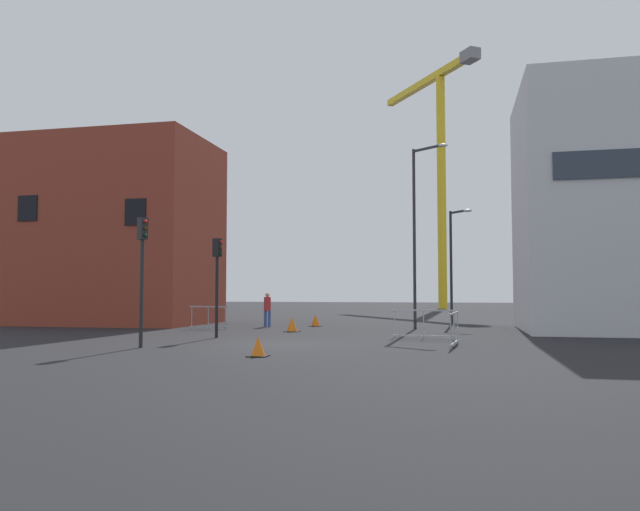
% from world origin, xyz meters
% --- Properties ---
extents(ground, '(160.00, 160.00, 0.00)m').
position_xyz_m(ground, '(0.00, 0.00, 0.00)').
color(ground, black).
extents(brick_building, '(9.97, 6.98, 9.95)m').
position_xyz_m(brick_building, '(-12.27, 10.48, 4.97)').
color(brick_building, brown).
rests_on(brick_building, ground).
extents(construction_crane, '(10.37, 14.58, 24.82)m').
position_xyz_m(construction_crane, '(4.26, 44.03, 16.23)').
color(construction_crane, yellow).
rests_on(construction_crane, ground).
extents(streetlamp_tall, '(1.66, 1.20, 8.45)m').
position_xyz_m(streetlamp_tall, '(4.11, 8.90, 4.93)').
color(streetlamp_tall, '#2D2D30').
rests_on(streetlamp_tall, ground).
extents(streetlamp_short, '(1.17, 1.19, 6.04)m').
position_xyz_m(streetlamp_short, '(5.71, 13.36, 3.61)').
color(streetlamp_short, '#232326').
rests_on(streetlamp_short, ground).
extents(traffic_light_far, '(0.38, 0.35, 4.08)m').
position_xyz_m(traffic_light_far, '(-3.81, -2.29, 2.74)').
color(traffic_light_far, '#232326').
rests_on(traffic_light_far, ground).
extents(traffic_light_corner, '(0.39, 0.31, 3.78)m').
position_xyz_m(traffic_light_corner, '(-3.05, 2.08, 2.55)').
color(traffic_light_corner, black).
rests_on(traffic_light_corner, ground).
extents(pedestrian_walking, '(0.34, 0.34, 1.70)m').
position_xyz_m(pedestrian_walking, '(-3.34, 9.39, 0.99)').
color(pedestrian_walking, '#33519E').
rests_on(pedestrian_walking, ground).
extents(safety_barrier_front, '(1.98, 0.34, 1.08)m').
position_xyz_m(safety_barrier_front, '(-5.43, 6.92, 0.56)').
color(safety_barrier_front, gray).
rests_on(safety_barrier_front, ground).
extents(safety_barrier_left_run, '(2.43, 0.41, 1.08)m').
position_xyz_m(safety_barrier_left_run, '(4.63, 3.34, 0.56)').
color(safety_barrier_left_run, '#B2B5BA').
rests_on(safety_barrier_left_run, ground).
extents(safety_barrier_mid_span, '(0.29, 2.37, 1.08)m').
position_xyz_m(safety_barrier_mid_span, '(5.76, 0.45, 0.56)').
color(safety_barrier_mid_span, '#9EA0A5').
rests_on(safety_barrier_mid_span, ground).
extents(traffic_cone_orange, '(0.63, 0.63, 0.64)m').
position_xyz_m(traffic_cone_orange, '(-1.19, 6.11, 0.30)').
color(traffic_cone_orange, black).
rests_on(traffic_cone_orange, ground).
extents(traffic_cone_on_verge, '(0.60, 0.60, 0.60)m').
position_xyz_m(traffic_cone_on_verge, '(-1.13, 10.45, 0.28)').
color(traffic_cone_on_verge, black).
rests_on(traffic_cone_on_verge, ground).
extents(traffic_cone_by_barrier, '(0.53, 0.53, 0.54)m').
position_xyz_m(traffic_cone_by_barrier, '(0.59, -3.99, 0.25)').
color(traffic_cone_by_barrier, black).
rests_on(traffic_cone_by_barrier, ground).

